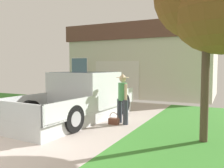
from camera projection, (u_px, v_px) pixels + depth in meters
pickup_truck at (83, 98)px, 8.76m from camera, size 2.37×5.21×1.69m
person_with_hat at (123, 97)px, 7.91m from camera, size 0.45×0.43×1.66m
handbag at (114, 121)px, 7.84m from camera, size 0.33×0.17×0.40m
house_with_garage at (146, 61)px, 15.95m from camera, size 8.89×5.53×4.40m
wheeled_trash_bin at (64, 88)px, 14.12m from camera, size 0.60×0.72×1.12m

